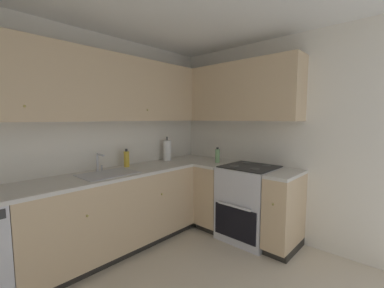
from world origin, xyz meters
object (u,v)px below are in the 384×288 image
at_px(paper_towel_roll, 167,150).
at_px(oven_range, 249,202).
at_px(oil_bottle, 217,156).
at_px(soap_bottle, 127,159).

bearing_deg(paper_towel_roll, oven_range, -71.82).
height_order(paper_towel_roll, oil_bottle, paper_towel_roll).
height_order(oven_range, soap_bottle, soap_bottle).
xyz_separation_m(oven_range, soap_bottle, (-1.02, 1.13, 0.54)).
xyz_separation_m(paper_towel_roll, oil_bottle, (0.35, -0.63, -0.05)).
relative_size(oven_range, soap_bottle, 4.74).
bearing_deg(oil_bottle, paper_towel_roll, 118.93).
xyz_separation_m(oven_range, paper_towel_roll, (-0.36, 1.11, 0.59)).
height_order(oven_range, oil_bottle, oil_bottle).
distance_m(oven_range, oil_bottle, 0.72).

